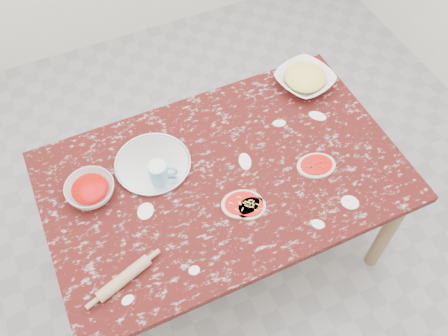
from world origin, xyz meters
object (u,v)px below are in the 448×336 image
at_px(sauce_bowl, 90,190).
at_px(cheese_bowl, 305,80).
at_px(worktable, 224,184).
at_px(pizza_tray, 153,164).
at_px(flour_mug, 159,172).
at_px(rolling_pin, 124,278).

height_order(sauce_bowl, cheese_bowl, same).
relative_size(worktable, sauce_bowl, 7.50).
bearing_deg(pizza_tray, flour_mug, -87.17).
bearing_deg(sauce_bowl, rolling_pin, -89.14).
xyz_separation_m(sauce_bowl, flour_mug, (0.30, -0.05, 0.02)).
xyz_separation_m(pizza_tray, cheese_bowl, (0.88, 0.15, 0.03)).
height_order(pizza_tray, cheese_bowl, cheese_bowl).
distance_m(pizza_tray, cheese_bowl, 0.89).
height_order(worktable, sauce_bowl, sauce_bowl).
distance_m(cheese_bowl, rolling_pin, 1.33).
bearing_deg(flour_mug, worktable, -19.76).
relative_size(worktable, cheese_bowl, 5.81).
xyz_separation_m(worktable, sauce_bowl, (-0.57, 0.15, 0.12)).
bearing_deg(pizza_tray, rolling_pin, -121.24).
bearing_deg(sauce_bowl, cheese_bowl, 9.19).
relative_size(sauce_bowl, cheese_bowl, 0.77).
bearing_deg(sauce_bowl, flour_mug, -9.27).
xyz_separation_m(worktable, pizza_tray, (-0.27, 0.18, 0.09)).
height_order(cheese_bowl, flour_mug, flour_mug).
relative_size(sauce_bowl, flour_mug, 1.67).
xyz_separation_m(sauce_bowl, rolling_pin, (0.01, -0.44, -0.01)).
bearing_deg(cheese_bowl, rolling_pin, -151.69).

